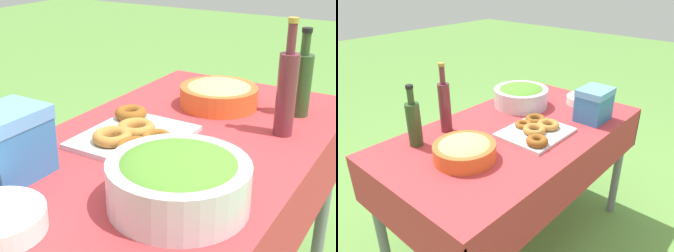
# 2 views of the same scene
# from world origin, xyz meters

# --- Properties ---
(ground_plane) EXTENTS (14.00, 14.00, 0.00)m
(ground_plane) POSITION_xyz_m (0.00, 0.00, 0.00)
(ground_plane) COLOR #609342
(picnic_table) EXTENTS (1.42, 0.78, 0.76)m
(picnic_table) POSITION_xyz_m (0.00, 0.00, 0.66)
(picnic_table) COLOR #B73338
(picnic_table) RESTS_ON ground_plane
(salad_bowl) EXTENTS (0.32, 0.32, 0.13)m
(salad_bowl) POSITION_xyz_m (0.28, 0.18, 0.83)
(salad_bowl) COLOR silver
(salad_bowl) RESTS_ON picnic_table
(pasta_bowl) EXTENTS (0.27, 0.27, 0.09)m
(pasta_bowl) POSITION_xyz_m (-0.37, -0.03, 0.81)
(pasta_bowl) COLOR #E05B28
(pasta_bowl) RESTS_ON picnic_table
(donut_platter) EXTENTS (0.35, 0.30, 0.05)m
(donut_platter) POSITION_xyz_m (0.03, -0.12, 0.78)
(donut_platter) COLOR silver
(donut_platter) RESTS_ON picnic_table
(plate_stack) EXTENTS (0.21, 0.21, 0.05)m
(plate_stack) POSITION_xyz_m (0.56, -0.09, 0.78)
(plate_stack) COLOR white
(plate_stack) RESTS_ON picnic_table
(olive_oil_bottle) EXTENTS (0.07, 0.07, 0.30)m
(olive_oil_bottle) POSITION_xyz_m (-0.43, 0.24, 0.88)
(olive_oil_bottle) COLOR #2D4723
(olive_oil_bottle) RESTS_ON picnic_table
(wine_bottle) EXTENTS (0.06, 0.06, 0.36)m
(wine_bottle) POSITION_xyz_m (-0.24, 0.25, 0.90)
(wine_bottle) COLOR maroon
(wine_bottle) RESTS_ON picnic_table
(cooler_box) EXTENTS (0.19, 0.15, 0.18)m
(cooler_box) POSITION_xyz_m (0.37, -0.24, 0.85)
(cooler_box) COLOR #3372B7
(cooler_box) RESTS_ON picnic_table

